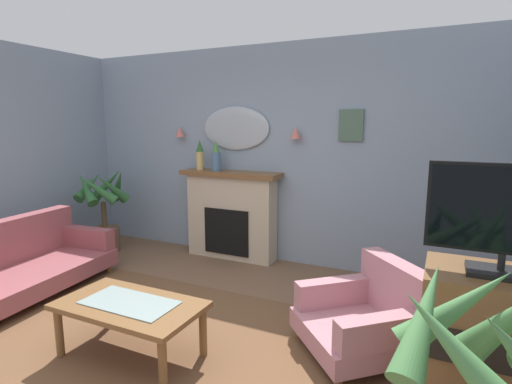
{
  "coord_description": "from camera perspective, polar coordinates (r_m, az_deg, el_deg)",
  "views": [
    {
      "loc": [
        1.97,
        -2.06,
        1.76
      ],
      "look_at": [
        0.33,
        1.39,
        1.11
      ],
      "focal_mm": 27.84,
      "sensor_mm": 36.0,
      "label": 1
    }
  ],
  "objects": [
    {
      "name": "armchair_by_coffee_table",
      "position": [
        3.32,
        15.86,
        -16.7
      ],
      "size": [
        1.14,
        1.14,
        0.71
      ],
      "color": "#B77A84",
      "rests_on": "ground"
    },
    {
      "name": "mantel_vase_right",
      "position": [
        5.22,
        -5.76,
        5.05
      ],
      "size": [
        0.12,
        0.12,
        0.41
      ],
      "color": "#4C7093",
      "rests_on": "fireplace"
    },
    {
      "name": "floor",
      "position": [
        3.38,
        -16.68,
        -23.2
      ],
      "size": [
        6.72,
        6.18,
        0.1
      ],
      "primitive_type": "cube",
      "color": "brown",
      "rests_on": "ground"
    },
    {
      "name": "wall_sconce_left",
      "position": [
        5.67,
        -10.87,
        8.5
      ],
      "size": [
        0.14,
        0.14,
        0.14
      ],
      "primitive_type": "cone",
      "color": "#D17066"
    },
    {
      "name": "coffee_table",
      "position": [
        3.26,
        -17.66,
        -15.84
      ],
      "size": [
        1.1,
        0.6,
        0.45
      ],
      "color": "brown",
      "rests_on": "ground"
    },
    {
      "name": "patterned_rug",
      "position": [
        3.47,
        -14.37,
        -21.0
      ],
      "size": [
        3.2,
        2.4,
        0.01
      ],
      "primitive_type": "cube",
      "color": "brown",
      "rests_on": "ground"
    },
    {
      "name": "floral_couch",
      "position": [
        4.9,
        -30.52,
        -8.79
      ],
      "size": [
        1.02,
        1.78,
        0.76
      ],
      "color": "#934C51",
      "rests_on": "ground"
    },
    {
      "name": "tv_cabinet",
      "position": [
        2.93,
        30.79,
        -18.34
      ],
      "size": [
        0.8,
        0.57,
        0.9
      ],
      "color": "brown",
      "rests_on": "ground"
    },
    {
      "name": "wall_sconce_right",
      "position": [
        4.86,
        5.7,
        8.45
      ],
      "size": [
        0.14,
        0.14,
        0.14
      ],
      "primitive_type": "cone",
      "color": "#D17066"
    },
    {
      "name": "potted_plant_corner_palm",
      "position": [
        5.89,
        -21.06,
        -2.33
      ],
      "size": [
        0.72,
        0.75,
        1.17
      ],
      "color": "brown",
      "rests_on": "ground"
    },
    {
      "name": "wall_mirror",
      "position": [
        5.25,
        -2.96,
        9.12
      ],
      "size": [
        0.96,
        0.06,
        0.56
      ],
      "primitive_type": "ellipsoid",
      "color": "#B2BCC6"
    },
    {
      "name": "framed_picture",
      "position": [
        4.74,
        13.49,
        9.29
      ],
      "size": [
        0.28,
        0.03,
        0.36
      ],
      "primitive_type": "cube",
      "color": "#4C6B56"
    },
    {
      "name": "tv_flatscreen",
      "position": [
        2.65,
        32.31,
        -3.06
      ],
      "size": [
        0.84,
        0.24,
        0.65
      ],
      "color": "black",
      "rests_on": "tv_cabinet"
    },
    {
      "name": "fireplace",
      "position": [
        5.26,
        -3.59,
        -3.4
      ],
      "size": [
        1.36,
        0.36,
        1.16
      ],
      "color": "beige",
      "rests_on": "ground"
    },
    {
      "name": "wall_back",
      "position": [
        5.11,
        2.75,
        5.31
      ],
      "size": [
        6.72,
        0.1,
        2.74
      ],
      "primitive_type": "cube",
      "color": "#8C9EB2",
      "rests_on": "ground"
    },
    {
      "name": "mantel_vase_left",
      "position": [
        5.35,
        -8.06,
        5.34
      ],
      "size": [
        0.1,
        0.1,
        0.4
      ],
      "color": "tan",
      "rests_on": "fireplace"
    }
  ]
}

